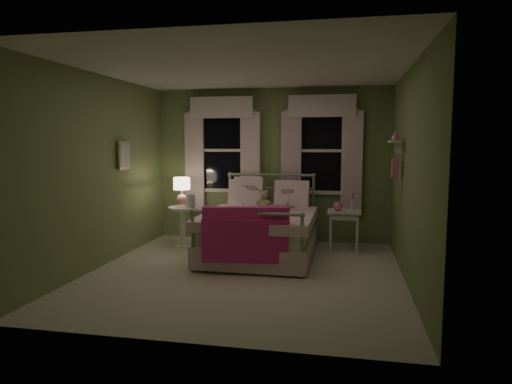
% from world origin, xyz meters
% --- Properties ---
extents(room_shell, '(4.20, 4.20, 4.20)m').
position_xyz_m(room_shell, '(0.00, 0.00, 1.30)').
color(room_shell, beige).
rests_on(room_shell, ground).
extents(bed, '(1.58, 2.04, 1.18)m').
position_xyz_m(bed, '(0.03, 0.93, 0.38)').
color(bed, white).
rests_on(bed, ground).
extents(pink_throw, '(1.10, 0.32, 0.71)m').
position_xyz_m(pink_throw, '(0.03, -0.09, 0.61)').
color(pink_throw, '#F9309A').
rests_on(pink_throw, bed).
extents(child_left, '(0.26, 0.17, 0.71)m').
position_xyz_m(child_left, '(-0.25, 1.36, 0.93)').
color(child_left, '#F7D1DD').
rests_on(child_left, bed).
extents(child_right, '(0.42, 0.38, 0.70)m').
position_xyz_m(child_right, '(0.31, 1.36, 0.92)').
color(child_right, '#F7D1DD').
rests_on(child_right, bed).
extents(book_left, '(0.22, 0.16, 0.26)m').
position_xyz_m(book_left, '(-0.25, 1.11, 0.96)').
color(book_left, beige).
rests_on(book_left, child_left).
extents(book_right, '(0.21, 0.13, 0.26)m').
position_xyz_m(book_right, '(0.31, 1.11, 0.92)').
color(book_right, beige).
rests_on(book_right, child_right).
extents(teddy_bear, '(0.23, 0.18, 0.31)m').
position_xyz_m(teddy_bear, '(0.03, 1.20, 0.79)').
color(teddy_bear, tan).
rests_on(teddy_bear, bed).
extents(nightstand_left, '(0.46, 0.46, 0.65)m').
position_xyz_m(nightstand_left, '(-1.33, 1.31, 0.42)').
color(nightstand_left, white).
rests_on(nightstand_left, ground).
extents(table_lamp, '(0.27, 0.27, 0.45)m').
position_xyz_m(table_lamp, '(-1.33, 1.31, 0.95)').
color(table_lamp, '#FFA096').
rests_on(table_lamp, nightstand_left).
extents(book_nightstand, '(0.21, 0.26, 0.02)m').
position_xyz_m(book_nightstand, '(-1.23, 1.23, 0.66)').
color(book_nightstand, beige).
rests_on(book_nightstand, nightstand_left).
extents(nightstand_right, '(0.50, 0.40, 0.64)m').
position_xyz_m(nightstand_right, '(1.25, 1.45, 0.55)').
color(nightstand_right, white).
rests_on(nightstand_right, ground).
extents(pink_toy, '(0.14, 0.19, 0.14)m').
position_xyz_m(pink_toy, '(1.15, 1.45, 0.71)').
color(pink_toy, pink).
rests_on(pink_toy, nightstand_right).
extents(bud_vase, '(0.06, 0.06, 0.28)m').
position_xyz_m(bud_vase, '(1.37, 1.50, 0.79)').
color(bud_vase, white).
rests_on(bud_vase, nightstand_right).
extents(window_left, '(1.34, 0.13, 1.96)m').
position_xyz_m(window_left, '(-0.85, 2.03, 1.62)').
color(window_left, black).
rests_on(window_left, room_shell).
extents(window_right, '(1.34, 0.13, 1.96)m').
position_xyz_m(window_right, '(0.85, 2.03, 1.62)').
color(window_right, black).
rests_on(window_right, room_shell).
extents(wall_shelf, '(0.15, 0.50, 0.60)m').
position_xyz_m(wall_shelf, '(1.90, 0.70, 1.52)').
color(wall_shelf, white).
rests_on(wall_shelf, room_shell).
extents(framed_picture, '(0.03, 0.32, 0.42)m').
position_xyz_m(framed_picture, '(-1.95, 0.60, 1.50)').
color(framed_picture, beige).
rests_on(framed_picture, room_shell).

